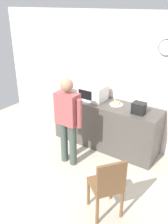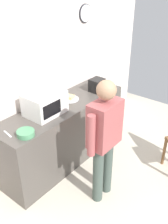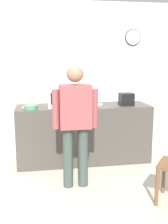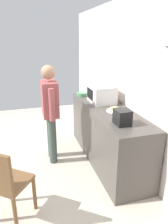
% 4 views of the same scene
% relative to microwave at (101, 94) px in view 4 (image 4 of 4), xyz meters
% --- Properties ---
extents(ground_plane, '(6.00, 6.00, 0.00)m').
position_rel_microwave_xyz_m(ground_plane, '(0.09, -1.23, -1.09)').
color(ground_plane, beige).
extents(back_wall, '(5.40, 0.13, 2.60)m').
position_rel_microwave_xyz_m(back_wall, '(0.09, 0.37, 0.22)').
color(back_wall, silver).
rests_on(back_wall, ground_plane).
extents(kitchen_counter, '(2.14, 0.62, 0.94)m').
position_rel_microwave_xyz_m(kitchen_counter, '(0.32, -0.01, -0.62)').
color(kitchen_counter, '#4C4742').
rests_on(kitchen_counter, ground_plane).
extents(microwave, '(0.50, 0.39, 0.30)m').
position_rel_microwave_xyz_m(microwave, '(0.00, 0.00, 0.00)').
color(microwave, silver).
rests_on(microwave, kitchen_counter).
extents(sandwich_plate, '(0.26, 0.26, 0.06)m').
position_rel_microwave_xyz_m(sandwich_plate, '(0.51, 0.02, -0.13)').
color(sandwich_plate, white).
rests_on(sandwich_plate, kitchen_counter).
extents(salad_bowl, '(0.21, 0.21, 0.06)m').
position_rel_microwave_xyz_m(salad_bowl, '(-0.51, -0.20, -0.12)').
color(salad_bowl, '#4C8E60').
rests_on(salad_bowl, kitchen_counter).
extents(toaster, '(0.22, 0.18, 0.20)m').
position_rel_microwave_xyz_m(toaster, '(1.01, -0.10, -0.05)').
color(toaster, black).
rests_on(toaster, kitchen_counter).
extents(fork_utensil, '(0.05, 0.17, 0.01)m').
position_rel_microwave_xyz_m(fork_utensil, '(-0.62, -0.01, -0.15)').
color(fork_utensil, silver).
rests_on(fork_utensil, kitchen_counter).
extents(spoon_utensil, '(0.11, 0.15, 0.01)m').
position_rel_microwave_xyz_m(spoon_utensil, '(0.39, 0.21, -0.15)').
color(spoon_utensil, silver).
rests_on(spoon_utensil, kitchen_counter).
extents(person_standing, '(0.59, 0.24, 1.61)m').
position_rel_microwave_xyz_m(person_standing, '(0.06, -0.90, -0.14)').
color(person_standing, '#3D4C44').
rests_on(person_standing, ground_plane).
extents(wooden_chair, '(0.56, 0.56, 0.94)m').
position_rel_microwave_xyz_m(wooden_chair, '(1.23, -1.57, -0.56)').
color(wooden_chair, brown).
rests_on(wooden_chair, ground_plane).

